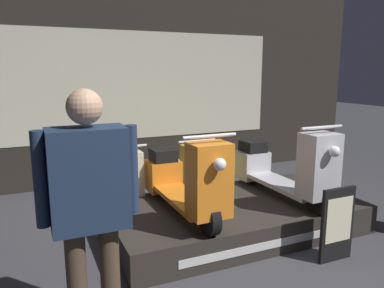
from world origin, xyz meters
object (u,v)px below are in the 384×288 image
scooter_display_right (284,168)px  person_left_browsing (89,197)px  scooter_backrow_1 (181,172)px  scooter_backrow_0 (117,180)px  price_sign_board (337,224)px  scooter_display_left (185,180)px

scooter_display_right → person_left_browsing: bearing=-154.8°
scooter_backrow_1 → scooter_backrow_0: bearing=180.0°
price_sign_board → scooter_backrow_1: bearing=105.2°
scooter_backrow_0 → price_sign_board: 2.82m
scooter_display_left → scooter_display_right: size_ratio=1.00×
scooter_display_left → price_sign_board: size_ratio=2.30×
person_left_browsing → scooter_backrow_0: bearing=74.1°
scooter_backrow_0 → person_left_browsing: (-0.71, -2.50, 0.65)m
scooter_backrow_0 → person_left_browsing: bearing=-105.9°
scooter_display_left → scooter_backrow_0: 1.48m
scooter_backrow_0 → person_left_browsing: size_ratio=0.99×
scooter_backrow_1 → person_left_browsing: bearing=-123.2°
scooter_display_right → person_left_browsing: size_ratio=0.99×
person_left_browsing → scooter_display_left: bearing=45.0°
scooter_display_left → price_sign_board: (1.15, -0.96, -0.31)m
scooter_display_left → scooter_backrow_0: (-0.41, 1.39, -0.32)m
scooter_display_left → scooter_backrow_0: scooter_display_left is taller
scooter_backrow_1 → price_sign_board: bearing=-74.8°
person_left_browsing → scooter_display_right: bearing=25.2°
scooter_display_left → scooter_backrow_0: bearing=106.3°
scooter_backrow_1 → person_left_browsing: size_ratio=0.99×
scooter_display_right → scooter_backrow_0: scooter_display_right is taller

